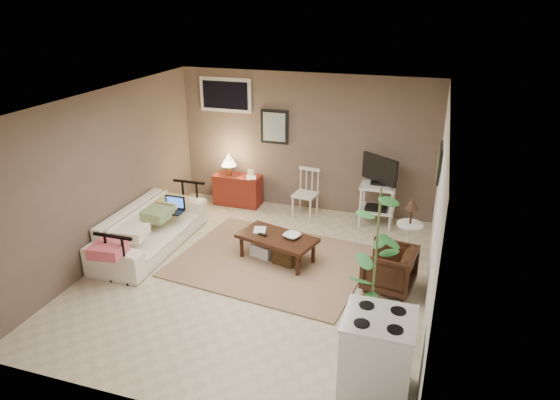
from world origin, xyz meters
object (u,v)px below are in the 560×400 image
(coffee_table, at_px, (277,246))
(potted_plant, at_px, (376,257))
(armchair, at_px, (389,266))
(side_table, at_px, (410,223))
(tv_stand, at_px, (378,190))
(red_console, at_px, (237,187))
(spindle_chair, at_px, (306,194))
(sofa, at_px, (150,222))
(stove, at_px, (377,355))

(coffee_table, bearing_deg, potted_plant, -38.27)
(armchair, bearing_deg, side_table, 176.31)
(tv_stand, bearing_deg, side_table, -61.29)
(coffee_table, height_order, red_console, red_console)
(red_console, height_order, side_table, side_table)
(potted_plant, bearing_deg, side_table, 81.30)
(red_console, relative_size, spindle_chair, 1.16)
(coffee_table, xyz_separation_m, tv_stand, (1.20, 1.65, 0.40))
(sofa, bearing_deg, stove, -118.49)
(spindle_chair, distance_m, armchair, 2.52)
(potted_plant, xyz_separation_m, stove, (0.18, -0.95, -0.52))
(sofa, distance_m, tv_stand, 3.64)
(coffee_table, height_order, armchair, armchair)
(side_table, bearing_deg, spindle_chair, 148.64)
(sofa, height_order, stove, stove)
(tv_stand, bearing_deg, spindle_chair, 178.84)
(sofa, bearing_deg, potted_plant, -106.50)
(sofa, distance_m, potted_plant, 3.65)
(spindle_chair, bearing_deg, armchair, -49.54)
(coffee_table, bearing_deg, tv_stand, 53.95)
(coffee_table, distance_m, potted_plant, 2.07)
(side_table, distance_m, potted_plant, 1.83)
(red_console, height_order, armchair, red_console)
(side_table, relative_size, armchair, 1.55)
(side_table, height_order, stove, side_table)
(coffee_table, distance_m, tv_stand, 2.08)
(side_table, relative_size, stove, 1.14)
(tv_stand, height_order, armchair, tv_stand)
(coffee_table, relative_size, red_console, 1.26)
(tv_stand, distance_m, potted_plant, 2.89)
(side_table, bearing_deg, stove, -92.00)
(potted_plant, bearing_deg, stove, -79.47)
(sofa, bearing_deg, tv_stand, -59.80)
(side_table, relative_size, potted_plant, 0.55)
(spindle_chair, height_order, side_table, side_table)
(sofa, relative_size, spindle_chair, 2.58)
(tv_stand, bearing_deg, armchair, -77.69)
(coffee_table, relative_size, tv_stand, 1.02)
(sofa, bearing_deg, spindle_chair, -46.00)
(coffee_table, bearing_deg, side_table, 17.65)
(spindle_chair, height_order, potted_plant, potted_plant)
(stove, bearing_deg, red_console, 127.65)
(sofa, bearing_deg, red_console, -16.94)
(coffee_table, xyz_separation_m, spindle_chair, (-0.02, 1.68, 0.16))
(coffee_table, bearing_deg, sofa, -174.81)
(spindle_chair, xyz_separation_m, potted_plant, (1.54, -2.88, 0.55))
(potted_plant, height_order, stove, potted_plant)
(spindle_chair, xyz_separation_m, stove, (1.72, -3.83, 0.04))
(sofa, distance_m, red_console, 2.06)
(side_table, bearing_deg, potted_plant, -98.70)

